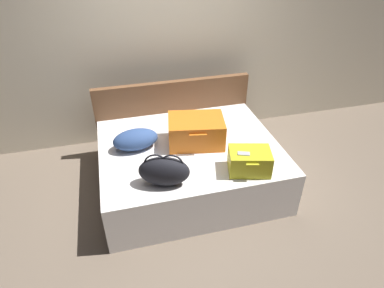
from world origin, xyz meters
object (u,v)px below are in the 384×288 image
duffel_bag (164,171)px  pillow_near_headboard (136,139)px  bed (189,165)px  hard_case_medium (249,161)px  hard_case_large (196,131)px

duffel_bag → pillow_near_headboard: (-0.19, 0.66, -0.04)m
bed → pillow_near_headboard: bearing=169.6°
hard_case_medium → pillow_near_headboard: hard_case_medium is taller
bed → hard_case_medium: (0.46, -0.57, 0.39)m
pillow_near_headboard → hard_case_medium: bearing=-33.1°
bed → duffel_bag: bearing=-124.3°
bed → hard_case_medium: size_ratio=4.23×
bed → hard_case_medium: bearing=-50.8°
bed → pillow_near_headboard: pillow_near_headboard is taller
hard_case_medium → pillow_near_headboard: (-1.03, 0.67, -0.01)m
bed → hard_case_large: (0.09, 0.05, 0.42)m
bed → pillow_near_headboard: 0.69m
hard_case_medium → pillow_near_headboard: size_ratio=0.95×
hard_case_large → duffel_bag: bearing=-117.4°
hard_case_medium → duffel_bag: (-0.84, 0.01, 0.04)m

